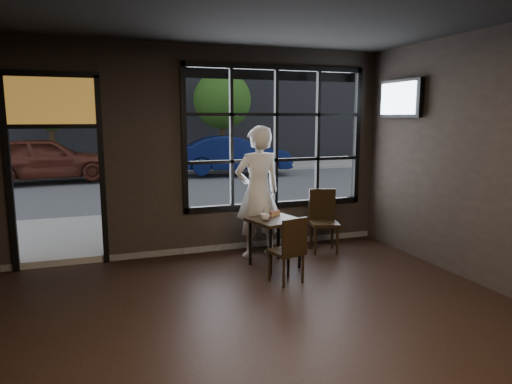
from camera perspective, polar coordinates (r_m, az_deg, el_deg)
name	(u,v)px	position (r m, az deg, el deg)	size (l,w,h in m)	color
floor	(296,362)	(4.30, 5.00, -20.44)	(6.00, 7.00, 0.02)	black
window_frame	(276,137)	(7.43, 2.52, 6.82)	(3.06, 0.12, 2.28)	black
stained_transom	(51,100)	(6.92, -24.20, 10.40)	(1.20, 0.06, 0.70)	orange
street_asphalt	(125,155)	(27.52, -16.08, 4.49)	(60.00, 41.00, 0.04)	#545456
building_across	(119,15)	(26.98, -16.71, 20.44)	(28.00, 12.00, 15.00)	#5B5956
cafe_table	(275,243)	(6.56, 2.35, -6.33)	(0.65, 0.65, 0.71)	black
chair_near	(286,249)	(5.94, 3.80, -7.17)	(0.38, 0.38, 0.88)	black
chair_window	(324,221)	(7.31, 8.55, -3.66)	(0.43, 0.43, 0.99)	black
man	(258,192)	(6.90, 0.22, -0.03)	(0.73, 0.48, 2.00)	silver
hotdog	(275,214)	(6.68, 2.33, -2.71)	(0.20, 0.08, 0.06)	tan
cup	(265,217)	(6.38, 1.17, -3.12)	(0.12, 0.12, 0.10)	silver
tv	(400,99)	(7.54, 17.60, 11.07)	(0.11, 0.99, 0.58)	black
navy_car	(234,154)	(16.77, -2.79, 4.71)	(1.44, 4.12, 1.36)	#08123B
maroon_car	(45,159)	(16.21, -24.86, 3.82)	(1.68, 4.17, 1.42)	#502016
tree_left	(49,98)	(18.37, -24.41, 10.66)	(2.34, 2.34, 3.99)	#332114
tree_right	(222,100)	(18.85, -4.25, 11.36)	(2.33, 2.33, 3.98)	#332114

